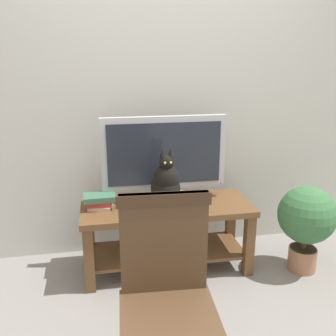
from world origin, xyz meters
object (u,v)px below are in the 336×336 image
object	(u,v)px
tv_stand	(167,224)
media_box	(165,207)
cat	(166,184)
wooden_chair	(167,287)
book_stack	(100,201)
potted_plant	(307,219)
tv	(164,156)

from	to	relation	value
tv_stand	media_box	size ratio (longest dim) A/B	3.47
tv_stand	cat	bearing A→B (deg)	-102.96
tv_stand	media_box	bearing A→B (deg)	-105.40
wooden_chair	book_stack	xyz separation A→B (m)	(-0.29, 1.13, 0.01)
media_box	cat	xyz separation A→B (m)	(0.00, -0.01, 0.18)
potted_plant	tv	bearing A→B (deg)	162.32
wooden_chair	book_stack	world-z (taller)	wooden_chair
tv_stand	book_stack	size ratio (longest dim) A/B	5.42
wooden_chair	potted_plant	bearing A→B (deg)	35.69
tv	book_stack	distance (m)	0.57
book_stack	potted_plant	xyz separation A→B (m)	(1.51, -0.25, -0.16)
media_box	tv_stand	bearing A→B (deg)	74.60
tv	wooden_chair	distance (m)	1.26
tv_stand	media_box	xyz separation A→B (m)	(-0.03, -0.10, 0.18)
tv_stand	cat	distance (m)	0.38
media_box	cat	world-z (taller)	cat
cat	wooden_chair	size ratio (longest dim) A/B	0.42
tv_stand	wooden_chair	size ratio (longest dim) A/B	1.27
tv	media_box	distance (m)	0.39
book_stack	tv	bearing A→B (deg)	8.57
tv_stand	wooden_chair	world-z (taller)	wooden_chair
cat	potted_plant	xyz separation A→B (m)	(1.05, -0.10, -0.31)
tv	book_stack	size ratio (longest dim) A/B	4.00
media_box	book_stack	bearing A→B (deg)	163.51
tv	book_stack	bearing A→B (deg)	-171.43
tv_stand	book_stack	distance (m)	0.54
book_stack	wooden_chair	bearing A→B (deg)	-75.55
wooden_chair	book_stack	distance (m)	1.17
wooden_chair	book_stack	size ratio (longest dim) A/B	4.26
cat	book_stack	xyz separation A→B (m)	(-0.46, 0.15, -0.15)
media_box	wooden_chair	distance (m)	1.01
tv_stand	potted_plant	world-z (taller)	potted_plant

